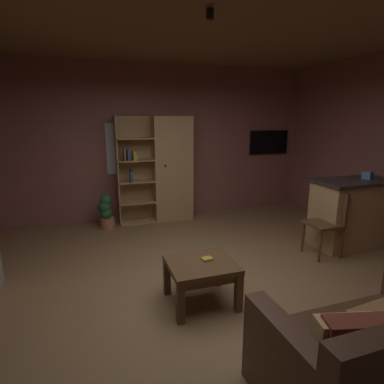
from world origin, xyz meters
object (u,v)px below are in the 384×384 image
Objects in this scene: kitchen_bar_counter at (361,212)px; tissue_box at (368,175)px; coffee_table at (201,270)px; table_book_0 at (207,259)px; leather_couch at (373,362)px; potted_floor_plant at (106,212)px; wall_mounted_tv at (269,142)px; dining_chair at (329,219)px; bookshelf_cabinet at (167,169)px.

kitchen_bar_counter is 0.56m from tissue_box.
coffee_table is 6.53× the size of table_book_0.
leather_couch is 2.17× the size of coffee_table.
wall_mounted_tv is (3.44, 0.42, 1.10)m from potted_floor_plant.
kitchen_bar_counter is 2.24× the size of coffee_table.
dining_chair reaches higher than coffee_table.
wall_mounted_tv reaches higher than potted_floor_plant.
bookshelf_cabinet is 2.19× the size of wall_mounted_tv.
table_book_0 is at bearing -165.70° from kitchen_bar_counter.
coffee_table is at bearing -165.53° from kitchen_bar_counter.
table_book_0 is 2.09m from dining_chair.
kitchen_bar_counter is 12.64× the size of tissue_box.
potted_floor_plant is (-1.16, -0.21, -0.65)m from bookshelf_cabinet.
coffee_table is at bearing 115.14° from leather_couch.
table_book_0 is (-2.75, -0.70, -0.04)m from kitchen_bar_counter.
coffee_table is at bearing -73.20° from potted_floor_plant.
dining_chair is (-0.73, -0.16, 0.02)m from kitchen_bar_counter.
wall_mounted_tv is (2.27, 0.21, 0.44)m from bookshelf_cabinet.
table_book_0 is at bearing 20.53° from coffee_table.
table_book_0 is (0.07, 0.03, 0.10)m from coffee_table.
wall_mounted_tv is (-0.24, 2.35, 0.33)m from tissue_box.
potted_floor_plant is (-0.80, 2.66, -0.06)m from coffee_table.
tissue_box is 0.18× the size of coffee_table.
coffee_table is 0.13m from table_book_0.
leather_couch is at bearing -70.14° from potted_floor_plant.
potted_floor_plant reaches higher than table_book_0.
kitchen_bar_counter reaches higher than leather_couch.
tissue_box is at bearing 14.24° from coffee_table.
leather_couch is 2.39× the size of potted_floor_plant.
dining_chair is 1.04× the size of wall_mounted_tv.
potted_floor_plant is (-3.63, 1.94, -0.20)m from kitchen_bar_counter.
leather_couch is 1.67× the size of wall_mounted_tv.
wall_mounted_tv is at bearing 66.80° from leather_couch.
bookshelf_cabinet is 4.40m from leather_couch.
dining_chair is (1.73, -2.30, -0.43)m from bookshelf_cabinet.
dining_chair is 2.71m from wall_mounted_tv.
kitchen_bar_counter is 0.75m from dining_chair.
kitchen_bar_counter reaches higher than coffee_table.
wall_mounted_tv is at bearing 95.81° from tissue_box.
tissue_box is 2.95m from table_book_0.
tissue_box is at bearing 14.08° from table_book_0.
table_book_0 is 4.09m from wall_mounted_tv.
tissue_box is 0.96m from dining_chair.
table_book_0 is at bearing -95.80° from bookshelf_cabinet.
potted_floor_plant is at bearing -169.99° from bookshelf_cabinet.
dining_chair is at bearing -167.93° from kitchen_bar_counter.
wall_mounted_tv reaches higher than dining_chair.
coffee_table is 1.10× the size of potted_floor_plant.
dining_chair is (2.02, 0.55, 0.06)m from table_book_0.
bookshelf_cabinet is 2.90m from table_book_0.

